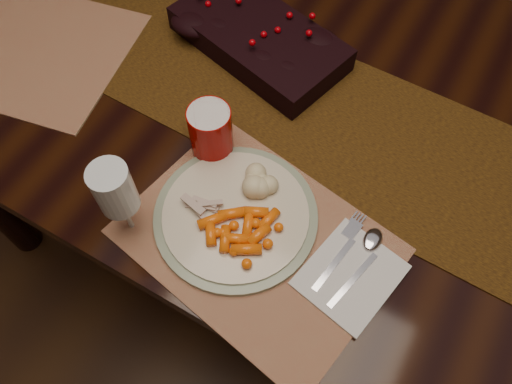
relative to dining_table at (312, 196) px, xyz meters
The scene contains 15 objects.
floor 0.38m from the dining_table, ahead, with size 5.00×5.00×0.00m, color black.
dining_table is the anchor object (origin of this frame).
table_runner 0.38m from the dining_table, 37.30° to the right, with size 1.74×0.36×0.00m, color black.
centerpiece 0.47m from the dining_table, 161.54° to the left, with size 0.38×0.19×0.08m, color black, non-canonical shape.
placemat_main 0.50m from the dining_table, 86.62° to the right, with size 0.44×0.33×0.00m, color brown.
placemat_second 0.80m from the dining_table, 164.57° to the right, with size 0.49×0.36×0.00m, color brown.
dinner_plate 0.50m from the dining_table, 96.33° to the right, with size 0.29×0.29×0.02m, color beige.
baby_carrots 0.53m from the dining_table, 92.04° to the right, with size 0.12×0.10×0.02m, color #EE5D0A, non-canonical shape.
mashed_potatoes 0.49m from the dining_table, 95.31° to the right, with size 0.08×0.07×0.04m, color beige, non-canonical shape.
turkey_shreds 0.53m from the dining_table, 104.75° to the right, with size 0.07×0.06×0.02m, color #A47B6C, non-canonical shape.
napkin 0.53m from the dining_table, 59.20° to the right, with size 0.14×0.16×0.01m, color silver.
fork 0.51m from the dining_table, 62.08° to the right, with size 0.02×0.15×0.00m, color silver, non-canonical shape.
spoon 0.52m from the dining_table, 56.73° to the right, with size 0.03×0.16×0.00m, color #A1A2B7, non-canonical shape.
red_cup 0.50m from the dining_table, 125.38° to the right, with size 0.08×0.08×0.11m, color #990400.
wine_glass 0.65m from the dining_table, 114.02° to the right, with size 0.06×0.06×0.18m, color silver, non-canonical shape.
Camera 1 is at (0.19, -0.65, 1.55)m, focal length 35.00 mm.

